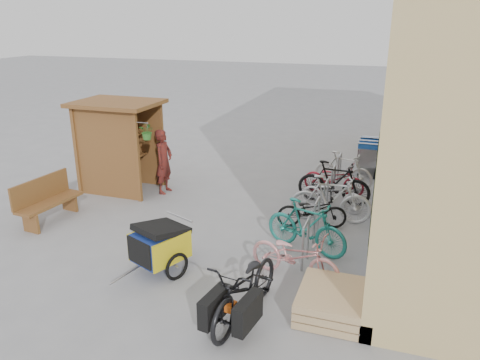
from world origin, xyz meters
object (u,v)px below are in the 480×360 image
(bike_1, at_px, (306,226))
(bike_3, at_px, (331,199))
(kiosk, at_px, (116,133))
(bike_5, at_px, (334,183))
(bench, at_px, (47,199))
(child_trailer, at_px, (160,244))
(bike_2, at_px, (312,211))
(bike_0, at_px, (295,256))
(pallet_stack, at_px, (331,302))
(person_kiosk, at_px, (164,162))
(bike_7, at_px, (343,170))
(shopping_carts, at_px, (369,151))
(bike_6, at_px, (334,179))
(cargo_bike, at_px, (245,289))
(bike_4, at_px, (333,194))

(bike_1, bearing_deg, bike_3, 9.57)
(kiosk, relative_size, bike_5, 1.37)
(bench, height_order, bike_5, bike_5)
(bike_5, bearing_deg, child_trailer, 153.29)
(kiosk, distance_m, bike_2, 5.57)
(kiosk, height_order, bike_2, kiosk)
(bike_0, xyz_separation_m, bike_5, (0.13, 3.86, 0.09))
(pallet_stack, relative_size, bike_1, 0.68)
(person_kiosk, height_order, bike_0, person_kiosk)
(bike_7, bearing_deg, shopping_carts, -4.58)
(kiosk, relative_size, bike_6, 1.54)
(bike_1, xyz_separation_m, bike_7, (0.23, 4.03, -0.04))
(shopping_carts, xyz_separation_m, bike_2, (-0.88, -4.57, -0.23))
(bike_5, bearing_deg, bike_6, 11.04)
(kiosk, bearing_deg, bike_7, 20.24)
(shopping_carts, height_order, bike_1, shopping_carts)
(bike_0, relative_size, bike_7, 1.06)
(bike_0, relative_size, bike_5, 0.96)
(shopping_carts, bearing_deg, cargo_bike, -98.50)
(bench, height_order, bike_1, bike_1)
(bike_1, distance_m, bike_5, 2.74)
(pallet_stack, bearing_deg, bike_4, 97.95)
(bench, relative_size, bike_6, 1.03)
(bench, height_order, bike_2, bench)
(shopping_carts, distance_m, person_kiosk, 6.18)
(bike_4, bearing_deg, pallet_stack, -161.51)
(kiosk, distance_m, bench, 2.60)
(child_trailer, distance_m, bike_7, 6.22)
(pallet_stack, xyz_separation_m, bike_3, (-0.55, 3.53, 0.34))
(bike_0, bearing_deg, bike_3, 10.86)
(shopping_carts, relative_size, bike_2, 1.10)
(pallet_stack, xyz_separation_m, bike_4, (-0.59, 4.25, 0.20))
(bike_1, xyz_separation_m, bike_4, (0.20, 2.31, -0.12))
(bike_2, xyz_separation_m, bike_7, (0.32, 2.89, 0.09))
(child_trailer, xyz_separation_m, person_kiosk, (-1.83, 3.71, 0.32))
(bike_5, bearing_deg, bike_1, -179.75)
(child_trailer, relative_size, bike_2, 1.08)
(pallet_stack, xyz_separation_m, bike_0, (-0.77, 0.83, 0.25))
(bench, relative_size, bike_5, 0.91)
(shopping_carts, height_order, bike_0, shopping_carts)
(bench, height_order, person_kiosk, person_kiosk)
(bike_0, height_order, bike_3, bike_3)
(shopping_carts, height_order, bike_2, shopping_carts)
(bike_0, height_order, bike_2, bike_0)
(child_trailer, bearing_deg, bike_4, 79.53)
(bike_2, height_order, bike_4, bike_4)
(pallet_stack, relative_size, shopping_carts, 0.72)
(pallet_stack, bearing_deg, cargo_bike, -155.15)
(cargo_bike, xyz_separation_m, bike_4, (0.64, 4.82, -0.12))
(cargo_bike, height_order, bike_6, cargo_bike)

